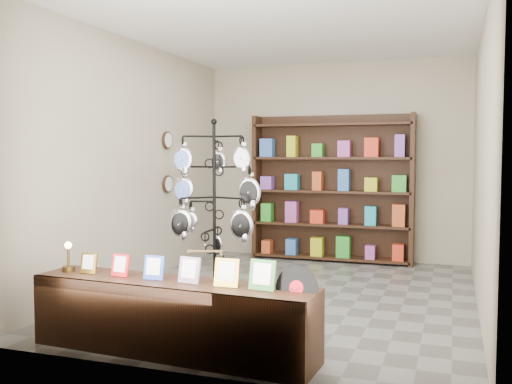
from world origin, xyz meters
TOP-DOWN VIEW (x-y plane):
  - ground at (0.00, 0.00)m, footprint 5.00×5.00m
  - room_envelope at (0.00, 0.00)m, footprint 5.00×5.00m
  - display_tree at (-0.67, -0.62)m, footprint 1.02×0.99m
  - front_shelf at (-0.38, -2.15)m, footprint 2.42×0.63m
  - back_shelving at (0.00, 2.30)m, footprint 2.42×0.36m
  - wall_clocks at (-1.97, 0.80)m, footprint 0.03×0.24m

SIDE VIEW (x-z plane):
  - ground at x=0.00m, z-range 0.00..0.00m
  - front_shelf at x=-0.38m, z-range -0.13..0.72m
  - back_shelving at x=0.00m, z-range -0.07..2.13m
  - display_tree at x=-0.67m, z-range 0.15..2.13m
  - wall_clocks at x=-1.97m, z-range 1.08..1.92m
  - room_envelope at x=0.00m, z-range -0.65..4.35m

